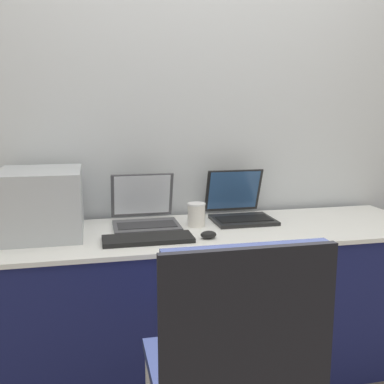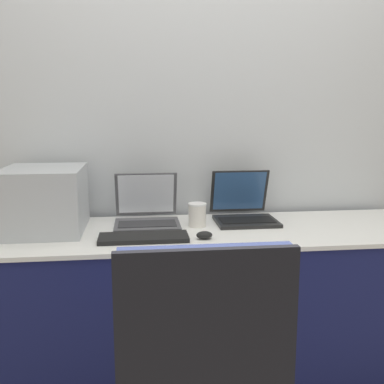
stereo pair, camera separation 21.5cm
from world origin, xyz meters
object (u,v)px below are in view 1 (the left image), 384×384
at_px(printer, 41,200).
at_px(laptop_left, 145,214).
at_px(coffee_cup, 196,215).
at_px(laptop_right, 239,209).
at_px(external_keyboard, 148,239).
at_px(mouse, 208,235).
at_px(chair, 233,359).

xyz_separation_m(printer, laptop_left, (0.48, 0.07, -0.11)).
height_order(laptop_left, coffee_cup, laptop_left).
xyz_separation_m(laptop_left, laptop_right, (0.50, 0.02, 0.00)).
bearing_deg(laptop_left, laptop_right, 2.07).
distance_m(laptop_right, external_keyboard, 0.61).
bearing_deg(coffee_cup, laptop_right, 20.30).
height_order(external_keyboard, coffee_cup, coffee_cup).
distance_m(laptop_left, mouse, 0.40).
bearing_deg(external_keyboard, laptop_right, 30.08).
distance_m(printer, chair, 1.19).
relative_size(printer, laptop_left, 1.27).
height_order(laptop_right, chair, laptop_right).
xyz_separation_m(laptop_right, chair, (-0.38, -1.07, -0.19)).
distance_m(laptop_right, coffee_cup, 0.27).
height_order(printer, mouse, printer).
bearing_deg(coffee_cup, chair, -96.95).
distance_m(external_keyboard, mouse, 0.27).
xyz_separation_m(laptop_left, mouse, (0.25, -0.30, -0.04)).
bearing_deg(mouse, coffee_cup, 90.52).
bearing_deg(laptop_left, external_keyboard, -94.18).
distance_m(laptop_left, coffee_cup, 0.26).
xyz_separation_m(external_keyboard, chair, (0.15, -0.77, -0.15)).
relative_size(external_keyboard, coffee_cup, 3.42).
xyz_separation_m(printer, mouse, (0.73, -0.23, -0.15)).
distance_m(printer, laptop_left, 0.50).
bearing_deg(laptop_right, laptop_left, -177.93).
bearing_deg(printer, mouse, -17.71).
height_order(laptop_right, mouse, laptop_right).
xyz_separation_m(laptop_left, chair, (0.13, -1.05, -0.19)).
relative_size(printer, chair, 0.45).
relative_size(laptop_left, coffee_cup, 2.88).
relative_size(external_keyboard, mouse, 5.46).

